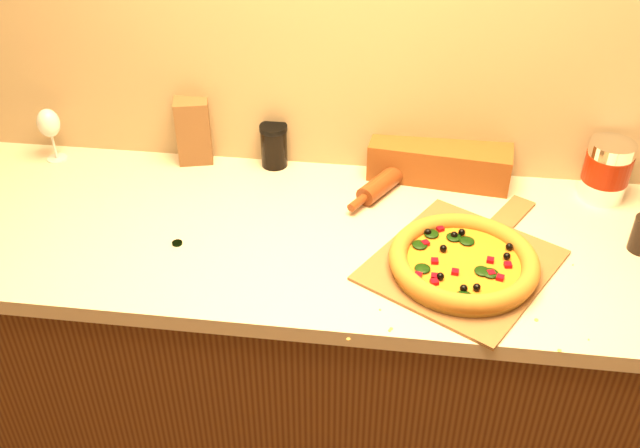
{
  "coord_description": "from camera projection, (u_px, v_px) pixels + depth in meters",
  "views": [
    {
      "loc": [
        0.08,
        0.03,
        1.94
      ],
      "look_at": [
        -0.1,
        1.38,
        0.96
      ],
      "focal_mm": 40.0,
      "sensor_mm": 36.0,
      "label": 1
    }
  ],
  "objects": [
    {
      "name": "bread_bag",
      "position": [
        439.0,
        162.0,
        1.92
      ],
      "size": [
        0.39,
        0.16,
        0.1
      ],
      "primitive_type": "cube",
      "rotation": [
        0.0,
        0.0,
        -0.11
      ],
      "color": "brown",
      "rests_on": "countertop"
    },
    {
      "name": "countertop",
      "position": [
        362.0,
        242.0,
        1.75
      ],
      "size": [
        2.84,
        0.68,
        0.04
      ],
      "primitive_type": "cube",
      "color": "beige",
      "rests_on": "cabinet"
    },
    {
      "name": "dark_jar",
      "position": [
        274.0,
        145.0,
        1.97
      ],
      "size": [
        0.08,
        0.08,
        0.12
      ],
      "color": "black",
      "rests_on": "countertop"
    },
    {
      "name": "cabinet",
      "position": [
        356.0,
        368.0,
        2.01
      ],
      "size": [
        2.8,
        0.65,
        0.86
      ],
      "primitive_type": "cube",
      "color": "#48220F",
      "rests_on": "ground"
    },
    {
      "name": "paper_bag",
      "position": [
        194.0,
        131.0,
        1.98
      ],
      "size": [
        0.11,
        0.09,
        0.19
      ],
      "primitive_type": "cube",
      "rotation": [
        0.0,
        0.0,
        0.25
      ],
      "color": "brown",
      "rests_on": "countertop"
    },
    {
      "name": "wine_glass",
      "position": [
        49.0,
        124.0,
        1.97
      ],
      "size": [
        0.06,
        0.06,
        0.16
      ],
      "color": "silver",
      "rests_on": "countertop"
    },
    {
      "name": "pizza_peel",
      "position": [
        465.0,
        262.0,
        1.65
      ],
      "size": [
        0.51,
        0.57,
        0.01
      ],
      "rotation": [
        0.0,
        0.0,
        -0.53
      ],
      "color": "brown",
      "rests_on": "countertop"
    },
    {
      "name": "bottle_cap",
      "position": [
        177.0,
        243.0,
        1.71
      ],
      "size": [
        0.03,
        0.03,
        0.01
      ],
      "primitive_type": "cylinder",
      "rotation": [
        0.0,
        0.0,
        -0.24
      ],
      "color": "black",
      "rests_on": "countertop"
    },
    {
      "name": "rolling_pin",
      "position": [
        392.0,
        176.0,
        1.91
      ],
      "size": [
        0.21,
        0.34,
        0.05
      ],
      "rotation": [
        0.0,
        0.0,
        1.04
      ],
      "color": "#58230F",
      "rests_on": "countertop"
    },
    {
      "name": "pizza",
      "position": [
        463.0,
        262.0,
        1.61
      ],
      "size": [
        0.34,
        0.34,
        0.05
      ],
      "color": "#B2782C",
      "rests_on": "pizza_peel"
    },
    {
      "name": "coffee_canister",
      "position": [
        607.0,
        169.0,
        1.83
      ],
      "size": [
        0.12,
        0.12,
        0.16
      ],
      "color": "silver",
      "rests_on": "countertop"
    }
  ]
}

